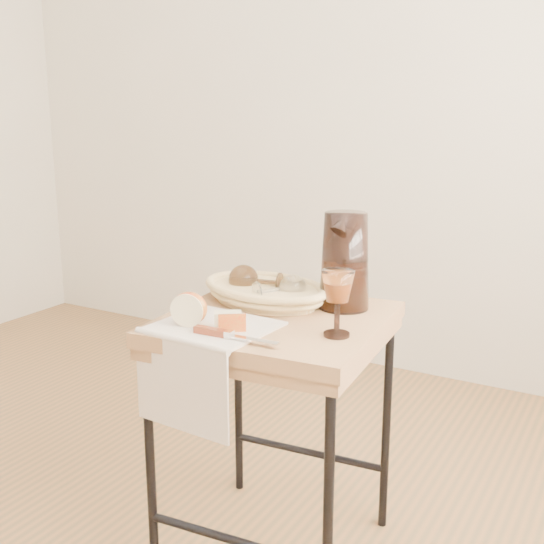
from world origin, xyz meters
The scene contains 11 objects.
wall_back centered at (0.00, 1.80, 1.35)m, with size 3.60×0.00×2.70m, color beige.
side_table centered at (0.54, 0.35, 0.34)m, with size 0.53×0.53×0.68m, color brown, non-canonical shape.
tea_towel centered at (0.45, 0.20, 0.68)m, with size 0.27×0.24×0.01m, color white.
bread_basket centered at (0.45, 0.44, 0.71)m, with size 0.33×0.23×0.05m, color tan, non-canonical shape.
goblet_lying_a centered at (0.42, 0.46, 0.73)m, with size 0.14×0.08×0.08m, color brown, non-canonical shape.
goblet_lying_b centered at (0.50, 0.42, 0.73)m, with size 0.12×0.07×0.07m, color white, non-canonical shape.
pitcher centered at (0.66, 0.50, 0.81)m, with size 0.17×0.25×0.29m, color black, non-canonical shape.
wine_goblet centered at (0.73, 0.29, 0.76)m, with size 0.08×0.08×0.16m, color white, non-canonical shape.
apple_half centered at (0.40, 0.18, 0.73)m, with size 0.09×0.05×0.08m, color #AE0001.
apple_wedge centered at (0.50, 0.19, 0.71)m, with size 0.06×0.03×0.04m, color beige.
table_knife centered at (0.54, 0.14, 0.69)m, with size 0.21×0.02×0.02m, color silver, non-canonical shape.
Camera 1 is at (1.34, -1.08, 1.20)m, focal length 44.76 mm.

